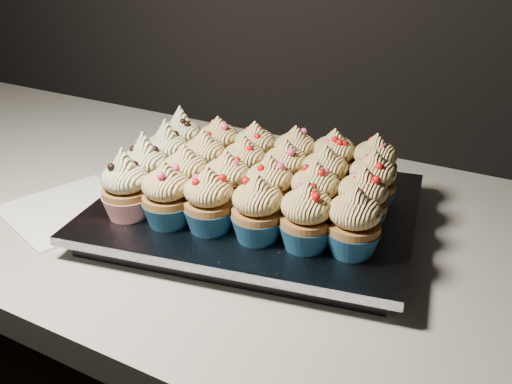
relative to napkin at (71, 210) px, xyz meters
The scene contains 28 objects.
worktop 0.13m from the napkin, 64.81° to the left, with size 2.44×0.64×0.04m, color beige.
napkin is the anchor object (origin of this frame).
baking_tray 0.27m from the napkin, 20.67° to the left, with size 0.38×0.29×0.02m, color black.
foil_lining 0.27m from the napkin, 20.67° to the left, with size 0.42×0.33×0.01m, color silver.
cupcake_0 0.15m from the napkin, ahead, with size 0.06×0.06×0.10m.
cupcake_1 0.20m from the napkin, ahead, with size 0.06×0.06×0.08m.
cupcake_2 0.25m from the napkin, ahead, with size 0.06×0.06×0.08m.
cupcake_3 0.31m from the napkin, ahead, with size 0.06×0.06×0.08m.
cupcake_4 0.36m from the napkin, ahead, with size 0.06×0.06×0.08m.
cupcake_5 0.41m from the napkin, ahead, with size 0.06×0.06×0.08m.
cupcake_6 0.14m from the napkin, 19.68° to the left, with size 0.06×0.06×0.10m.
cupcake_7 0.19m from the napkin, 15.97° to the left, with size 0.06×0.06×0.08m.
cupcake_8 0.25m from the napkin, 14.46° to the left, with size 0.06×0.06×0.08m.
cupcake_9 0.30m from the napkin, 14.45° to the left, with size 0.06×0.06×0.08m.
cupcake_10 0.36m from the napkin, 13.75° to the left, with size 0.06×0.06×0.08m.
cupcake_11 0.41m from the napkin, 13.35° to the left, with size 0.06×0.06×0.08m.
cupcake_12 0.16m from the napkin, 42.05° to the left, with size 0.06×0.06×0.10m.
cupcake_13 0.21m from the napkin, 33.43° to the left, with size 0.06×0.06×0.08m.
cupcake_14 0.26m from the napkin, 27.97° to the left, with size 0.06×0.06×0.08m.
cupcake_15 0.31m from the napkin, 25.34° to the left, with size 0.06×0.06×0.08m.
cupcake_16 0.36m from the napkin, 22.66° to the left, with size 0.06×0.06×0.08m.
cupcake_17 0.42m from the napkin, 21.20° to the left, with size 0.06×0.06×0.08m.
cupcake_18 0.19m from the napkin, 60.16° to the left, with size 0.06×0.06×0.10m.
cupcake_19 0.23m from the napkin, 48.11° to the left, with size 0.06×0.06×0.08m.
cupcake_20 0.28m from the napkin, 39.93° to the left, with size 0.06×0.06×0.08m.
cupcake_21 0.33m from the napkin, 34.78° to the left, with size 0.06×0.06×0.08m.
cupcake_22 0.38m from the napkin, 32.10° to the left, with size 0.06×0.06×0.08m.
cupcake_23 0.43m from the napkin, 29.16° to the left, with size 0.06×0.06×0.08m.
Camera 1 is at (0.52, 1.08, 1.28)m, focal length 40.00 mm.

